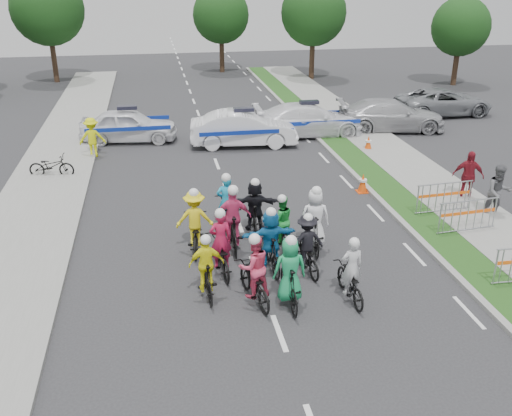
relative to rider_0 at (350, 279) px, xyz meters
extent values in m
plane|color=#28282B|center=(-2.00, -1.09, -0.57)|extent=(90.00, 90.00, 0.00)
cube|color=gray|center=(3.10, 3.91, -0.51)|extent=(0.20, 60.00, 0.12)
cube|color=#224C18|center=(3.80, 3.91, -0.52)|extent=(1.20, 60.00, 0.11)
cube|color=gray|center=(5.60, 3.91, -0.51)|extent=(2.40, 60.00, 0.13)
cube|color=gray|center=(-8.50, 3.91, -0.51)|extent=(3.00, 60.00, 0.13)
imported|color=black|center=(0.00, 0.01, -0.13)|extent=(0.65, 1.70, 0.88)
imported|color=silver|center=(0.00, -0.04, 0.34)|extent=(0.55, 0.37, 1.47)
sphere|color=white|center=(0.00, -0.09, 1.02)|extent=(0.26, 0.26, 0.26)
imported|color=black|center=(-1.52, 0.05, -0.03)|extent=(0.53, 1.81, 1.08)
imported|color=#1C9C5B|center=(-1.52, 0.00, 0.42)|extent=(0.80, 0.53, 1.62)
sphere|color=white|center=(-1.52, -0.05, 1.18)|extent=(0.28, 0.28, 0.28)
imported|color=black|center=(-2.32, 0.33, -0.09)|extent=(1.00, 1.92, 0.96)
imported|color=#E03E64|center=(-2.32, 0.28, 0.41)|extent=(0.89, 0.75, 1.60)
sphere|color=white|center=(-2.32, 0.23, 1.16)|extent=(0.28, 0.28, 0.28)
imported|color=black|center=(-3.42, 0.78, -0.08)|extent=(0.54, 1.66, 0.99)
imported|color=#FFFB1A|center=(-3.42, 0.73, 0.35)|extent=(0.88, 0.40, 1.48)
sphere|color=white|center=(-3.42, 0.68, 1.02)|extent=(0.26, 0.26, 0.26)
imported|color=black|center=(-0.70, 1.56, -0.13)|extent=(0.82, 1.76, 0.89)
imported|color=black|center=(-0.70, 1.51, 0.35)|extent=(1.02, 0.68, 1.48)
sphere|color=white|center=(-0.70, 1.46, 1.03)|extent=(0.26, 0.26, 0.26)
imported|color=black|center=(-1.63, 1.79, -0.04)|extent=(0.66, 1.81, 1.07)
imported|color=#1873B4|center=(-1.63, 1.74, 0.41)|extent=(1.52, 0.61, 1.60)
sphere|color=white|center=(-1.63, 1.69, 1.15)|extent=(0.28, 0.28, 0.28)
imported|color=black|center=(-2.94, 1.90, -0.09)|extent=(0.80, 1.90, 0.97)
imported|color=#B81740|center=(-2.94, 1.85, 0.42)|extent=(0.62, 0.44, 1.62)
sphere|color=white|center=(-2.94, 1.80, 1.18)|extent=(0.28, 0.28, 0.28)
imported|color=black|center=(-0.15, 2.74, 0.00)|extent=(0.77, 1.95, 1.14)
imported|color=white|center=(-0.15, 2.69, 0.46)|extent=(0.90, 0.64, 1.71)
sphere|color=white|center=(-0.15, 2.64, 1.27)|extent=(0.30, 0.30, 0.30)
imported|color=black|center=(-1.06, 3.01, -0.13)|extent=(0.70, 1.71, 0.88)
imported|color=green|center=(-1.06, 2.96, 0.34)|extent=(0.75, 0.60, 1.46)
sphere|color=white|center=(-1.06, 2.91, 1.01)|extent=(0.25, 0.25, 0.25)
imported|color=black|center=(-2.42, 3.15, 0.01)|extent=(0.65, 1.95, 1.16)
imported|color=#E33F7B|center=(-2.42, 3.10, 0.48)|extent=(1.04, 0.48, 1.73)
sphere|color=white|center=(-2.42, 3.05, 1.30)|extent=(0.30, 0.30, 0.30)
imported|color=black|center=(-3.49, 3.34, -0.07)|extent=(0.86, 1.95, 0.99)
imported|color=yellow|center=(-3.49, 3.29, 0.44)|extent=(1.13, 0.73, 1.66)
sphere|color=white|center=(-3.49, 3.24, 1.22)|extent=(0.29, 0.29, 0.29)
imported|color=black|center=(-1.63, 4.08, -0.05)|extent=(0.71, 1.79, 1.05)
imported|color=black|center=(-1.63, 4.03, 0.40)|extent=(1.51, 0.65, 1.57)
sphere|color=white|center=(-1.63, 3.98, 1.13)|extent=(0.27, 0.27, 0.27)
imported|color=black|center=(-2.44, 4.46, -0.08)|extent=(0.76, 1.91, 0.98)
imported|color=#1CA2D2|center=(-2.44, 4.41, 0.43)|extent=(0.62, 0.43, 1.64)
sphere|color=white|center=(-2.44, 4.36, 1.20)|extent=(0.28, 0.28, 0.28)
imported|color=white|center=(-5.61, 14.97, 0.18)|extent=(4.60, 2.29, 1.51)
imported|color=white|center=(-0.48, 13.31, 0.22)|extent=(4.93, 2.11, 1.58)
imported|color=white|center=(2.85, 14.43, 0.20)|extent=(5.36, 2.31, 1.54)
imported|color=#A9A9AE|center=(7.10, 14.58, 0.20)|extent=(5.54, 2.90, 1.53)
imported|color=gray|center=(11.21, 17.08, 0.15)|extent=(5.27, 2.53, 1.45)
imported|color=#4F5054|center=(6.27, 3.87, 0.32)|extent=(0.94, 0.77, 1.79)
imported|color=maroon|center=(6.08, 5.42, 0.32)|extent=(1.14, 0.82, 1.79)
imported|color=#D4DD0B|center=(-7.08, 12.87, 0.28)|extent=(1.11, 0.66, 1.69)
cube|color=#F24C0C|center=(2.83, 6.81, -0.56)|extent=(0.40, 0.40, 0.03)
cone|color=#F24C0C|center=(2.83, 6.81, -0.22)|extent=(0.36, 0.36, 0.70)
cylinder|color=silver|center=(2.83, 6.81, -0.12)|extent=(0.29, 0.29, 0.08)
cube|color=#F24C0C|center=(4.80, 11.50, -0.56)|extent=(0.40, 0.40, 0.03)
cone|color=#F24C0C|center=(4.80, 11.50, -0.22)|extent=(0.36, 0.36, 0.70)
cylinder|color=silver|center=(4.80, 11.50, -0.12)|extent=(0.29, 0.29, 0.08)
imported|color=black|center=(-8.46, 10.47, -0.12)|extent=(1.80, 0.87, 0.91)
cylinder|color=#382619|center=(7.00, 28.91, 1.05)|extent=(0.36, 0.36, 3.25)
sphere|color=#143510|center=(7.00, 28.91, 3.98)|extent=(4.55, 4.55, 4.55)
cylinder|color=#382619|center=(16.00, 24.91, 0.80)|extent=(0.36, 0.36, 2.75)
sphere|color=#143510|center=(16.00, 24.91, 3.28)|extent=(3.85, 3.85, 3.85)
cylinder|color=#382619|center=(-11.00, 30.91, 1.18)|extent=(0.36, 0.36, 3.50)
sphere|color=#143510|center=(-11.00, 30.91, 4.33)|extent=(4.90, 4.90, 4.90)
cylinder|color=#382619|center=(1.00, 32.91, 0.93)|extent=(0.36, 0.36, 3.00)
sphere|color=#143510|center=(1.00, 32.91, 3.63)|extent=(4.20, 4.20, 4.20)
camera|label=1|loc=(-4.41, -11.45, 7.00)|focal=40.00mm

